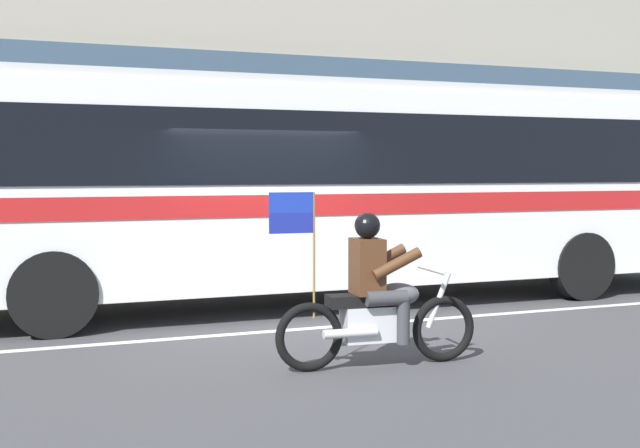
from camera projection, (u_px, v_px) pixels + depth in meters
ground_plane at (268, 322)px, 10.44m from camera, size 60.00×60.00×0.00m
sidewalk_curb at (188, 271)px, 15.19m from camera, size 28.00×3.80×0.15m
lane_center_stripe at (283, 330)px, 9.88m from camera, size 26.60×0.14×0.01m
office_building_facade at (163, 6)px, 16.95m from camera, size 28.00×0.89×10.92m
transit_bus at (334, 177)px, 11.93m from camera, size 13.16×2.63×3.22m
motorcycle_with_rider at (376, 301)px, 8.04m from camera, size 2.19×0.64×1.78m
fire_hydrant at (244, 251)px, 14.46m from camera, size 0.22×0.30×0.75m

